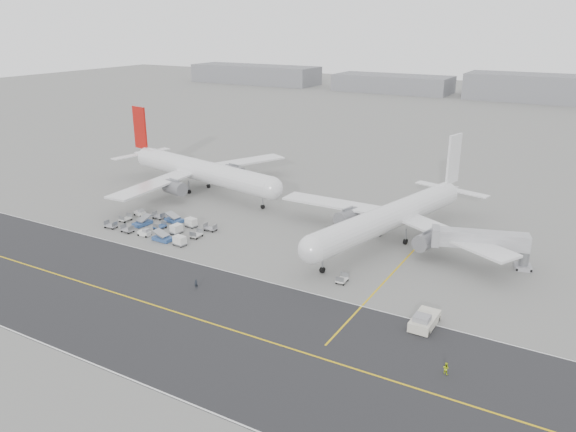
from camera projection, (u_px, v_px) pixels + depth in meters
The scene contains 11 objects.
ground at pixel (215, 262), 102.77m from camera, with size 700.00×700.00×0.00m, color gray.
taxiway at pixel (170, 310), 85.69m from camera, with size 220.00×59.00×0.03m.
horizon_buildings at pixel (552, 102), 301.47m from camera, with size 520.00×28.00×28.00m, color gray, non-canonical shape.
airliner_a at pixel (199, 170), 143.43m from camera, with size 55.69×54.59×19.39m.
airliner_b at pixel (393, 216), 110.94m from camera, with size 51.01×52.18×18.35m.
pushback_tug at pixel (424, 321), 80.87m from camera, with size 3.14×8.26×2.36m.
jet_bridge at pixel (482, 241), 99.87m from camera, with size 17.72×8.31×6.66m.
gse_cluster at pixel (160, 229), 118.76m from camera, with size 27.29×16.97×2.02m, color gray, non-canonical shape.
stray_dolly at pixel (342, 282), 94.73m from camera, with size 1.50×2.44×1.50m, color silver, non-canonical shape.
ground_crew_a at pixel (196, 284), 92.44m from camera, with size 0.58×0.38×1.59m, color black.
ground_crew_b at pixel (446, 368), 70.06m from camera, with size 0.80×0.62×1.64m, color #ABC317.
Camera 1 is at (58.55, -74.97, 42.01)m, focal length 35.00 mm.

